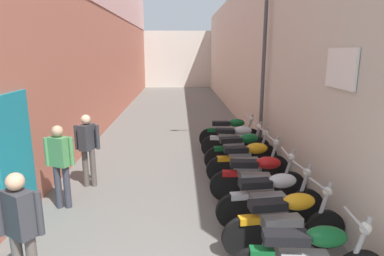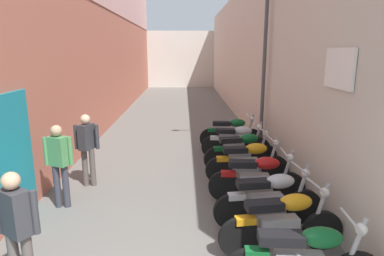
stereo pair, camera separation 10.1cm
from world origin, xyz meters
name	(u,v)px [view 1 (the left image)]	position (x,y,z in m)	size (l,w,h in m)	color
ground_plane	(176,128)	(0.00, 10.21, 0.00)	(40.43, 40.43, 0.00)	#66635E
building_left	(107,23)	(-2.78, 12.18, 3.94)	(0.45, 24.43, 7.80)	#B76651
building_right	(242,55)	(2.79, 12.21, 2.67)	(0.45, 24.43, 5.35)	beige
building_far_end	(178,59)	(0.00, 25.43, 2.17)	(8.17, 2.00, 4.34)	beige
motorcycle_second	(286,221)	(1.65, 2.31, 0.50)	(1.85, 0.58, 1.04)	black
motorcycle_third	(271,197)	(1.65, 3.08, 0.50)	(1.85, 0.58, 1.04)	black
motorcycle_fourth	(258,177)	(1.65, 3.99, 0.50)	(1.85, 0.58, 1.04)	black
motorcycle_fifth	(249,161)	(1.65, 4.93, 0.50)	(1.85, 0.58, 1.04)	black
motorcycle_sixth	(242,150)	(1.65, 5.75, 0.50)	(1.84, 0.58, 1.04)	black
motorcycle_seventh	(236,140)	(1.65, 6.59, 0.50)	(1.84, 0.58, 1.04)	black
motorcycle_eighth	(231,132)	(1.65, 7.55, 0.50)	(1.85, 0.58, 1.04)	black
pedestrian_by_doorway	(21,228)	(-1.65, 1.52, 0.92)	(0.52, 0.36, 1.57)	#564C47
pedestrian_mid_alley	(60,161)	(-2.02, 3.85, 0.92)	(0.52, 0.32, 1.57)	#383842
pedestrian_further_down	(88,145)	(-1.80, 4.84, 0.92)	(0.52, 0.39, 1.57)	#564C47
street_lamp	(261,50)	(2.35, 7.16, 2.87)	(0.79, 0.18, 4.93)	#47474C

